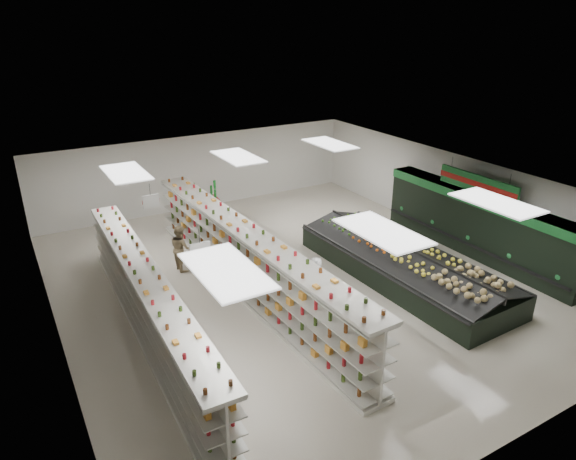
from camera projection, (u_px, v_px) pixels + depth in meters
floor at (294, 280)px, 16.50m from camera, size 16.00×16.00×0.00m
ceiling at (295, 185)px, 15.26m from camera, size 14.00×16.00×0.02m
wall_back at (200, 171)px, 22.25m from camera, size 14.00×0.02×3.20m
wall_front at (516, 381)px, 9.50m from camera, size 14.00×0.02×3.20m
wall_left at (51, 291)px, 12.63m from camera, size 0.02×16.00×3.20m
wall_right at (455, 197)px, 19.12m from camera, size 0.02×16.00×3.20m
produce_wall_case at (477, 221)px, 17.85m from camera, size 0.93×8.00×2.20m
aisle_sign_near at (200, 250)px, 12.08m from camera, size 0.52×0.06×0.75m
aisle_sign_far at (151, 201)px, 15.26m from camera, size 0.52×0.06×0.75m
hortifruti_banner at (478, 184)px, 17.17m from camera, size 0.12×3.20×0.95m
gondola_left at (148, 307)px, 13.35m from camera, size 1.07×10.81×1.87m
gondola_center at (247, 264)px, 15.40m from camera, size 1.34×12.06×2.09m
produce_island at (403, 263)px, 16.45m from camera, size 3.00×7.72×1.14m
soda_endcap at (204, 202)px, 21.20m from camera, size 1.28×0.95×1.53m
shopper_main at (314, 287)px, 14.23m from camera, size 0.75×0.59×1.81m
shopper_background at (181, 248)px, 16.93m from camera, size 0.51×0.78×1.55m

